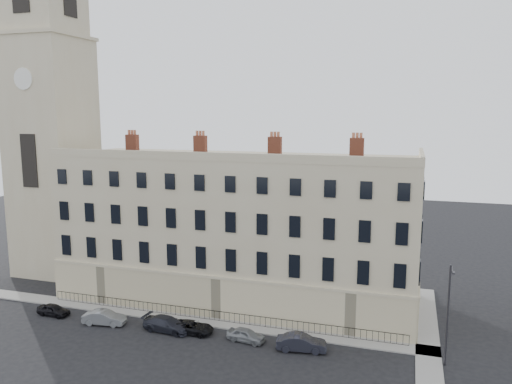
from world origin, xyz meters
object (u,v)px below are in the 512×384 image
car_a (53,310)px  car_c (167,324)px  car_b (104,318)px  streetlamp (448,311)px  car_e (246,335)px  car_f (301,343)px  car_d (192,327)px

car_a → car_c: car_c is taller
car_b → streetlamp: streetlamp is taller
car_e → streetlamp: size_ratio=0.42×
car_a → streetlamp: 35.72m
car_b → car_e: 13.61m
car_a → streetlamp: bearing=-86.2°
streetlamp → car_f: bearing=-171.9°
car_b → car_a: bearing=78.3°
car_b → car_c: size_ratio=0.87×
car_b → streetlamp: 29.87m
car_d → car_f: size_ratio=0.94×
car_a → car_e: size_ratio=0.97×
car_c → car_e: 7.38m
car_c → car_e: car_c is taller
car_e → car_f: size_ratio=0.82×
car_a → car_d: size_ratio=0.84×
car_e → car_a: bearing=98.4°
car_c → car_f: (12.26, -0.07, 0.02)m
car_c → streetlamp: streetlamp is taller
car_d → car_b: bearing=94.8°
car_a → car_d: (14.40, 0.40, -0.02)m
car_c → car_b: bearing=98.7°
car_d → car_e: bearing=-91.6°
car_f → streetlamp: bearing=-94.2°
car_b → car_e: size_ratio=1.17×
car_b → car_c: car_c is taller
car_a → car_c: size_ratio=0.72×
car_b → car_e: (13.60, 0.60, -0.07)m
car_c → car_f: size_ratio=1.10×
car_b → streetlamp: size_ratio=0.49×
car_e → streetlamp: streetlamp is taller
car_e → streetlamp: 16.48m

